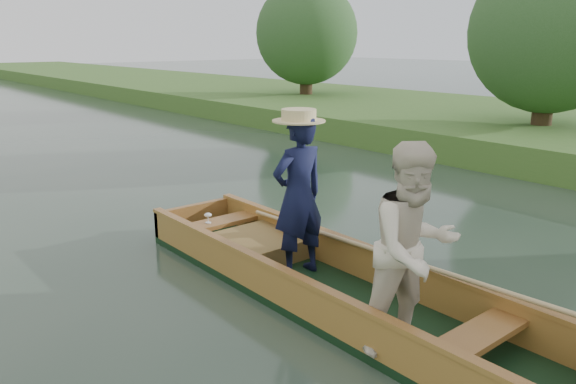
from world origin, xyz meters
TOP-DOWN VIEW (x-y plane):
  - ground at (0.00, 0.00)m, footprint 120.00×120.00m
  - trees_far at (0.82, 8.73)m, footprint 22.91×15.13m
  - punt at (-0.05, -0.21)m, footprint 1.26×5.00m

SIDE VIEW (x-z plane):
  - ground at x=0.00m, z-range 0.00..0.00m
  - punt at x=-0.05m, z-range -0.30..1.46m
  - trees_far at x=0.82m, z-range 0.33..4.91m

